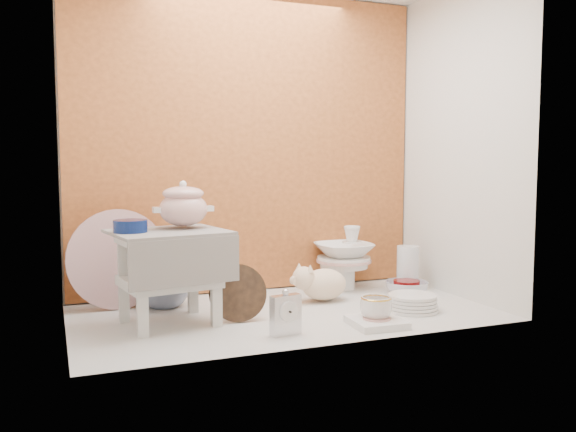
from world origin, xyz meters
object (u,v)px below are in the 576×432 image
gold_rim_teacup (376,309)px  crystal_bowl (407,288)px  dinner_plate_stack (412,302)px  porcelain_tower (344,258)px  mantel_clock (286,312)px  step_stool (169,277)px  floral_platter (118,259)px  soup_tureen (183,204)px  blue_white_vase (164,279)px  plush_pig (324,284)px

gold_rim_teacup → crystal_bowl: 0.59m
dinner_plate_stack → porcelain_tower: bearing=98.1°
mantel_clock → porcelain_tower: bearing=38.1°
mantel_clock → porcelain_tower: 0.88m
step_stool → mantel_clock: 0.51m
dinner_plate_stack → porcelain_tower: porcelain_tower is taller
floral_platter → dinner_plate_stack: floral_platter is taller
mantel_clock → dinner_plate_stack: mantel_clock is taller
soup_tureen → gold_rim_teacup: (0.70, -0.37, -0.42)m
step_stool → crystal_bowl: (1.19, 0.11, -0.16)m
blue_white_vase → porcelain_tower: 0.93m
gold_rim_teacup → porcelain_tower: size_ratio=0.39×
step_stool → gold_rim_teacup: bearing=-31.2°
crystal_bowl → porcelain_tower: size_ratio=0.64×
step_stool → mantel_clock: size_ratio=2.52×
step_stool → soup_tureen: size_ratio=1.84×
soup_tureen → porcelain_tower: 0.98m
porcelain_tower → crystal_bowl: bearing=-44.7°
dinner_plate_stack → crystal_bowl: bearing=61.6°
step_stool → plush_pig: 0.77m
step_stool → soup_tureen: 0.31m
porcelain_tower → dinner_plate_stack: bearing=-81.9°
crystal_bowl → dinner_plate_stack: bearing=-118.4°
floral_platter → dinner_plate_stack: bearing=-23.4°
step_stool → floral_platter: 0.38m
mantel_clock → gold_rim_teacup: size_ratio=1.36×
porcelain_tower → floral_platter: bearing=-179.9°
soup_tureen → blue_white_vase: (-0.05, 0.24, -0.35)m
floral_platter → gold_rim_teacup: (0.94, -0.65, -0.16)m
step_stool → crystal_bowl: 1.20m
blue_white_vase → dinner_plate_stack: blue_white_vase is taller
step_stool → gold_rim_teacup: 0.84m
plush_pig → dinner_plate_stack: size_ratio=1.23×
soup_tureen → plush_pig: bearing=5.6°
step_stool → porcelain_tower: size_ratio=1.34×
mantel_clock → crystal_bowl: bearing=17.3°
mantel_clock → dinner_plate_stack: bearing=1.4°
blue_white_vase → plush_pig: size_ratio=0.91×
blue_white_vase → floral_platter: bearing=169.9°
dinner_plate_stack → mantel_clock: bearing=-168.1°
soup_tureen → gold_rim_teacup: soup_tureen is taller
floral_platter → gold_rim_teacup: 1.15m
blue_white_vase → porcelain_tower: porcelain_tower is taller
step_stool → blue_white_vase: bearing=75.1°
soup_tureen → floral_platter: size_ratio=0.53×
plush_pig → crystal_bowl: bearing=19.0°
floral_platter → dinner_plate_stack: size_ratio=1.96×
mantel_clock → plush_pig: 0.58m
porcelain_tower → mantel_clock: bearing=-131.4°
plush_pig → dinner_plate_stack: (0.28, -0.31, -0.05)m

